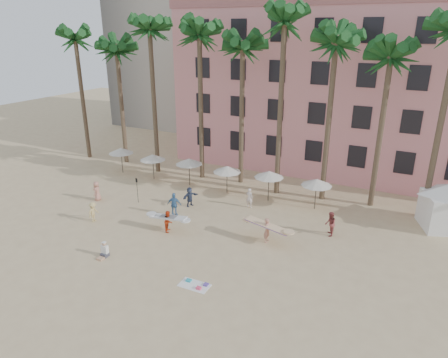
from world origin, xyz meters
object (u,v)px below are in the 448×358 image
Objects in this scene: pink_hotel at (354,90)px; carrier_yellow at (267,229)px; cabana at (447,202)px; carrier_white at (168,220)px.

carrier_yellow is (-1.56, -20.23, -6.99)m from pink_hotel.
pink_hotel is at bearing 127.07° from cabana.
carrier_white is at bearing -151.84° from cabana.
carrier_white is (-7.00, -1.76, -0.14)m from carrier_yellow.
carrier_yellow is 1.16× the size of carrier_white.
carrier_yellow is at bearing -144.35° from cabana.
carrier_yellow is 7.22m from carrier_white.
pink_hotel is 21.46m from carrier_yellow.
carrier_white is at bearing -111.27° from pink_hotel.
carrier_white is (-8.56, -21.99, -7.13)m from pink_hotel.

